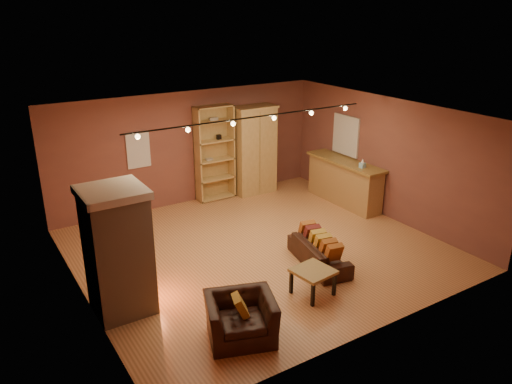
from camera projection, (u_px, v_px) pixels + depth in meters
floor at (259, 249)px, 10.26m from camera, size 7.00×7.00×0.00m
ceiling at (260, 115)px, 9.28m from camera, size 7.00×7.00×0.00m
back_wall at (189, 148)px, 12.34m from camera, size 7.00×0.02×2.80m
left_wall at (77, 225)px, 8.02m from camera, size 0.02×6.50×2.80m
right_wall at (387, 158)px, 11.52m from camera, size 0.02×6.50×2.80m
fireplace at (118, 251)px, 7.90m from camera, size 1.01×0.98×2.12m
back_window at (138, 150)px, 11.63m from camera, size 0.56×0.04×0.86m
bookcase at (213, 152)px, 12.61m from camera, size 0.99×0.39×2.42m
armoire at (254, 150)px, 13.05m from camera, size 1.14×0.65×2.32m
bar_counter at (344, 182)px, 12.50m from camera, size 0.62×2.33×1.11m
tissue_box at (362, 164)px, 11.74m from camera, size 0.13×0.13×0.22m
right_window at (346, 135)px, 12.52m from camera, size 0.05×0.90×1.00m
loveseat at (319, 248)px, 9.56m from camera, size 0.77×1.65×0.70m
armchair at (240, 312)px, 7.40m from camera, size 1.18×0.96×0.89m
coffee_table at (313, 273)px, 8.54m from camera, size 0.70×0.70×0.48m
track_rail at (254, 119)px, 9.48m from camera, size 5.20×0.09×0.13m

